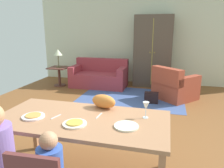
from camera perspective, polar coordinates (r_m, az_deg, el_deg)
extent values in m
cube|color=brown|center=(4.22, 2.05, -9.77)|extent=(6.83, 6.32, 0.02)
cube|color=beige|center=(7.03, 7.98, 11.34)|extent=(6.83, 0.10, 2.70)
cube|color=#AC7752|center=(2.46, -8.07, -9.26)|extent=(1.91, 0.93, 0.04)
cube|color=#AC7752|center=(3.34, -19.71, -10.50)|extent=(0.06, 0.06, 0.72)
cube|color=#AC7752|center=(2.82, 13.33, -14.82)|extent=(0.06, 0.06, 0.72)
cylinder|color=white|center=(2.59, -20.06, -8.06)|extent=(0.25, 0.25, 0.02)
cylinder|color=gold|center=(2.59, -20.09, -7.75)|extent=(0.17, 0.17, 0.01)
cylinder|color=silver|center=(2.30, -9.83, -10.32)|extent=(0.25, 0.25, 0.02)
cylinder|color=gold|center=(2.29, -9.85, -9.98)|extent=(0.17, 0.17, 0.01)
cylinder|color=white|center=(2.22, 3.80, -11.05)|extent=(0.25, 0.25, 0.02)
cylinder|color=silver|center=(2.45, 8.82, -8.74)|extent=(0.06, 0.06, 0.01)
cylinder|color=silver|center=(2.43, 8.87, -7.71)|extent=(0.01, 0.01, 0.09)
cone|color=silver|center=(2.40, 8.95, -5.72)|extent=(0.07, 0.07, 0.09)
cube|color=silver|center=(2.53, -14.62, -8.36)|extent=(0.06, 0.15, 0.01)
cube|color=silver|center=(2.48, -3.47, -8.35)|extent=(0.03, 0.17, 0.01)
cylinder|color=blue|center=(1.99, -15.94, -20.08)|extent=(0.22, 0.22, 0.33)
sphere|color=tan|center=(1.86, -16.45, -14.14)|extent=(0.15, 0.15, 0.15)
ellipsoid|color=orange|center=(2.69, -2.22, -4.59)|extent=(0.35, 0.24, 0.17)
cube|color=#425891|center=(5.58, 5.11, -3.48)|extent=(2.60, 1.80, 0.01)
cube|color=#9A343E|center=(6.54, -3.48, 1.10)|extent=(1.64, 0.84, 0.42)
cube|color=#9A343E|center=(6.77, -2.64, 5.13)|extent=(1.64, 0.20, 0.40)
cube|color=#9A343E|center=(6.73, -9.47, 4.02)|extent=(0.18, 0.84, 0.20)
cube|color=#9A343E|center=(6.29, 2.84, 3.46)|extent=(0.18, 0.84, 0.20)
cube|color=#A0412D|center=(5.65, 16.35, -1.62)|extent=(1.19, 1.19, 0.42)
cube|color=#A0412D|center=(5.30, 14.29, 2.05)|extent=(0.77, 0.71, 0.40)
cube|color=#A0412D|center=(5.38, 19.30, 0.75)|extent=(0.69, 0.75, 0.20)
cube|color=#A0412D|center=(5.79, 14.04, 2.08)|extent=(0.69, 0.75, 0.20)
cube|color=brown|center=(6.63, 10.76, 8.43)|extent=(1.10, 0.56, 2.10)
cube|color=#AFA03D|center=(6.35, 10.57, 8.18)|extent=(0.02, 0.01, 1.89)
sphere|color=#AFA03D|center=(6.34, 10.02, 8.21)|extent=(0.04, 0.04, 0.04)
sphere|color=#AFA03D|center=(6.34, 11.11, 8.15)|extent=(0.04, 0.04, 0.04)
cube|color=brown|center=(6.75, -13.87, 4.22)|extent=(0.56, 0.56, 0.03)
cylinder|color=brown|center=(6.81, -13.72, 1.82)|extent=(0.08, 0.08, 0.55)
cylinder|color=brown|center=(6.87, -13.59, -0.30)|extent=(0.36, 0.36, 0.03)
cylinder|color=brown|center=(6.75, -13.88, 4.43)|extent=(0.16, 0.16, 0.02)
cylinder|color=brown|center=(6.72, -13.98, 5.94)|extent=(0.02, 0.02, 0.34)
cone|color=beige|center=(6.69, -14.11, 8.14)|extent=(0.26, 0.26, 0.18)
cube|color=black|center=(5.20, 10.35, -3.57)|extent=(0.32, 0.16, 0.26)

